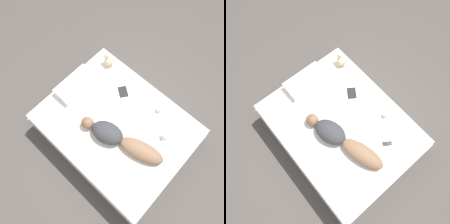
{
  "view_description": "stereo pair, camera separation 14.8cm",
  "coord_description": "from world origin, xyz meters",
  "views": [
    {
      "loc": [
        -0.84,
        -0.69,
        3.7
      ],
      "look_at": [
        0.07,
        0.16,
        0.59
      ],
      "focal_mm": 35.0,
      "sensor_mm": 36.0,
      "label": 1
    },
    {
      "loc": [
        -0.73,
        -0.79,
        3.7
      ],
      "look_at": [
        0.07,
        0.16,
        0.59
      ],
      "focal_mm": 35.0,
      "sensor_mm": 36.0,
      "label": 2
    }
  ],
  "objects": [
    {
      "name": "pillow",
      "position": [
        0.01,
        0.91,
        0.61
      ],
      "size": [
        0.67,
        0.33,
        0.13
      ],
      "color": "white",
      "rests_on": "bed"
    },
    {
      "name": "cell_phone",
      "position": [
        0.31,
        -0.68,
        0.55
      ],
      "size": [
        0.15,
        0.13,
        0.01
      ],
      "rotation": [
        0.0,
        0.0,
        1.0
      ],
      "color": "black",
      "rests_on": "bed"
    },
    {
      "name": "person",
      "position": [
        -0.18,
        -0.2,
        0.64
      ],
      "size": [
        0.58,
        1.33,
        0.2
      ],
      "rotation": [
        0.0,
        0.0,
        0.26
      ],
      "color": "brown",
      "rests_on": "bed"
    },
    {
      "name": "ground_plane",
      "position": [
        0.0,
        0.0,
        0.0
      ],
      "size": [
        12.0,
        12.0,
        0.0
      ],
      "primitive_type": "plane",
      "color": "#4C4742"
    },
    {
      "name": "plush_toy",
      "position": [
        0.7,
        0.82,
        0.63
      ],
      "size": [
        0.18,
        0.18,
        0.21
      ],
      "color": "#D1B289",
      "rests_on": "bed"
    },
    {
      "name": "coffee_mug",
      "position": [
        0.6,
        -0.34,
        0.59
      ],
      "size": [
        0.11,
        0.07,
        0.09
      ],
      "color": "white",
      "rests_on": "bed"
    },
    {
      "name": "bed",
      "position": [
        0.0,
        0.0,
        0.27
      ],
      "size": [
        1.8,
        2.28,
        0.54
      ],
      "color": "beige",
      "rests_on": "ground_plane"
    },
    {
      "name": "open_magazine",
      "position": [
        0.37,
        0.34,
        0.55
      ],
      "size": [
        0.53,
        0.49,
        0.01
      ],
      "rotation": [
        0.0,
        0.0,
        -0.61
      ],
      "color": "white",
      "rests_on": "bed"
    }
  ]
}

